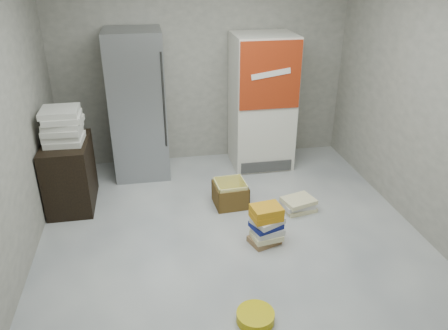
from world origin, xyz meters
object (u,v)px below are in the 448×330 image
coke_cooler (262,102)px  wood_shelf (70,174)px  phonebook_stack_main (266,225)px  steel_fridge (138,105)px  cardboard_box (230,195)px

coke_cooler → wood_shelf: bearing=-163.7°
phonebook_stack_main → steel_fridge: bearing=105.6°
coke_cooler → cardboard_box: (-0.64, -1.08, -0.78)m
steel_fridge → phonebook_stack_main: steel_fridge is taller
steel_fridge → coke_cooler: 1.65m
wood_shelf → phonebook_stack_main: (2.05, -1.18, -0.18)m
steel_fridge → wood_shelf: steel_fridge is taller
steel_fridge → cardboard_box: size_ratio=4.77×
wood_shelf → cardboard_box: bearing=-10.8°
wood_shelf → coke_cooler: bearing=16.3°
steel_fridge → coke_cooler: steel_fridge is taller
wood_shelf → phonebook_stack_main: size_ratio=1.85×
steel_fridge → wood_shelf: bearing=-138.7°
steel_fridge → coke_cooler: bearing=-0.2°
coke_cooler → cardboard_box: size_ratio=4.52×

